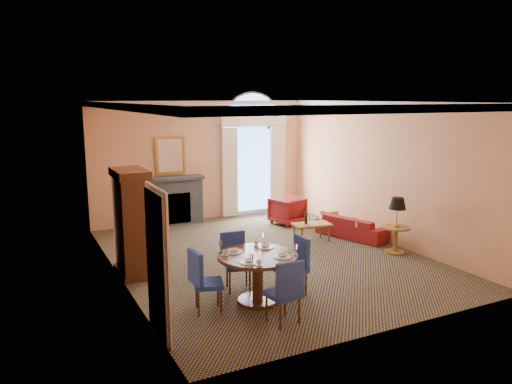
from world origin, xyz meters
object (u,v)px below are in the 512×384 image
sofa (353,227)px  armchair (287,210)px  coffee_table (312,225)px  dining_table (258,267)px  armoire (132,224)px  side_table (397,218)px

sofa → armchair: (-0.76, 1.83, 0.10)m
coffee_table → dining_table: bearing=-128.3°
armoire → side_table: size_ratio=1.68×
side_table → armchair: bearing=104.1°
armoire → coffee_table: (4.15, 0.28, -0.55)m
coffee_table → side_table: bearing=-44.0°
armoire → coffee_table: armoire is taller
dining_table → sofa: 4.52m
armoire → sofa: bearing=1.9°
sofa → armchair: armchair is taller
dining_table → coffee_table: (2.67, 2.54, -0.19)m
dining_table → coffee_table: size_ratio=1.41×
dining_table → side_table: size_ratio=1.09×
side_table → armoire: bearing=167.0°
dining_table → side_table: side_table is taller
dining_table → armchair: (3.02, 4.27, -0.25)m
armoire → sofa: armoire is taller
armoire → side_table: armoire is taller
coffee_table → side_table: (1.17, -1.50, 0.35)m
armchair → coffee_table: (-0.36, -1.73, 0.06)m
armoire → dining_table: 2.73m
sofa → dining_table: bearing=104.8°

